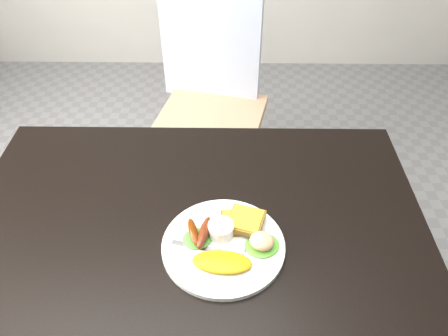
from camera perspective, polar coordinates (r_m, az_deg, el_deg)
The scene contains 14 objects.
dining_table at distance 1.15m, azimuth -3.91°, elevation -7.48°, with size 1.20×0.80×0.04m, color black.
dining_chair at distance 1.98m, azimuth -1.82°, elevation 6.23°, with size 0.45×0.45×0.05m, color tan.
person at distance 1.54m, azimuth 2.13°, elevation 6.61°, with size 0.52×0.34×1.43m, color navy.
plate at distance 1.07m, azimuth -0.09°, elevation -10.12°, with size 0.30×0.30×0.01m, color white.
lettuce_left at distance 1.08m, azimuth -3.50°, elevation -9.18°, with size 0.07×0.07×0.01m, color #3A872D.
lettuce_right at distance 1.07m, azimuth 5.00°, elevation -10.03°, with size 0.08×0.08×0.01m, color #548B26.
omelette at distance 1.03m, azimuth -0.27°, elevation -12.19°, with size 0.14×0.07×0.02m, color yellow.
sausage_a at distance 1.07m, azimuth -4.02°, elevation -8.32°, with size 0.02×0.09×0.02m, color #622706.
sausage_b at distance 1.07m, azimuth -2.64°, elevation -8.40°, with size 0.02×0.10×0.02m, color #612513.
ramekin at distance 1.08m, azimuth -0.40°, elevation -8.08°, with size 0.06×0.06×0.04m, color white.
toast_a at distance 1.11m, azimuth 1.86°, elevation -7.14°, with size 0.08×0.08×0.01m, color brown.
toast_b at distance 1.09m, azimuth 2.87°, elevation -6.90°, with size 0.09×0.09×0.01m, color olive.
potato_salad at distance 1.05m, azimuth 4.96°, elevation -9.48°, with size 0.06×0.05×0.03m, color beige.
fork at distance 1.06m, azimuth -2.20°, elevation -10.56°, with size 0.18×0.01×0.00m, color #ADAFB7.
Camera 1 is at (0.09, -0.75, 1.60)m, focal length 35.00 mm.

